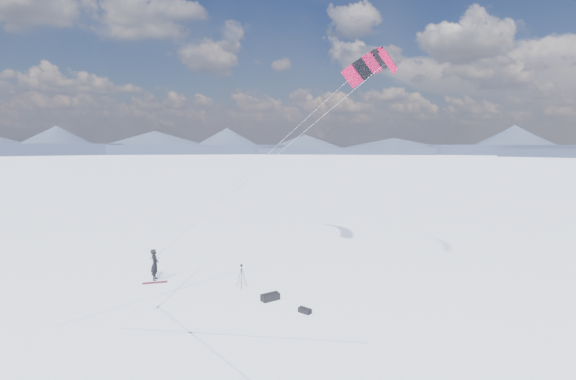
{
  "coord_description": "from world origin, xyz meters",
  "views": [
    {
      "loc": [
        3.13,
        -20.45,
        7.87
      ],
      "look_at": [
        4.5,
        4.68,
        5.11
      ],
      "focal_mm": 26.0,
      "sensor_mm": 36.0,
      "label": 1
    }
  ],
  "objects": [
    {
      "name": "snowboard",
      "position": [
        -3.21,
        2.98,
        0.02
      ],
      "size": [
        1.39,
        0.53,
        0.04
      ],
      "primitive_type": "cube",
      "rotation": [
        0.0,
        0.0,
        0.21
      ],
      "color": "maroon",
      "rests_on": "ground"
    },
    {
      "name": "gear_bag_b",
      "position": [
        4.94,
        -1.73,
        0.12
      ],
      "size": [
        0.65,
        0.65,
        0.28
      ],
      "rotation": [
        0.0,
        0.0,
        -0.78
      ],
      "color": "black",
      "rests_on": "ground"
    },
    {
      "name": "power_kite",
      "position": [
        9.88,
        5.76,
        12.77
      ],
      "size": [
        14.51,
        6.24,
        12.45
      ],
      "color": "#B90835",
      "rests_on": "ground"
    },
    {
      "name": "ground",
      "position": [
        0.0,
        0.0,
        0.0
      ],
      "size": [
        1800.0,
        1800.0,
        0.0
      ],
      "primitive_type": "plane",
      "color": "white"
    },
    {
      "name": "snow_tracks",
      "position": [
        -1.98,
        0.09,
        0.0
      ],
      "size": [
        13.93,
        9.84,
        0.01
      ],
      "color": "#A3B7D2",
      "rests_on": "ground"
    },
    {
      "name": "tripod",
      "position": [
        1.79,
        1.89,
        0.85
      ],
      "size": [
        0.61,
        0.54,
        1.33
      ],
      "rotation": [
        0.0,
        0.0,
        0.5
      ],
      "color": "black",
      "rests_on": "ground"
    },
    {
      "name": "gear_bag_a",
      "position": [
        3.34,
        -0.05,
        0.18
      ],
      "size": [
        1.02,
        0.85,
        0.41
      ],
      "rotation": [
        0.0,
        0.0,
        0.54
      ],
      "color": "black",
      "rests_on": "ground"
    },
    {
      "name": "snowkiter",
      "position": [
        -3.33,
        3.52,
        0.0
      ],
      "size": [
        0.48,
        0.7,
        1.83
      ],
      "primitive_type": "imported",
      "rotation": [
        0.0,
        0.0,
        1.64
      ],
      "color": "black",
      "rests_on": "ground"
    },
    {
      "name": "horizon_hills",
      "position": [
        -0.0,
        -0.0,
        4.3
      ],
      "size": [
        704.0,
        704.42,
        9.93
      ],
      "color": "#1A2133",
      "rests_on": "ground"
    }
  ]
}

